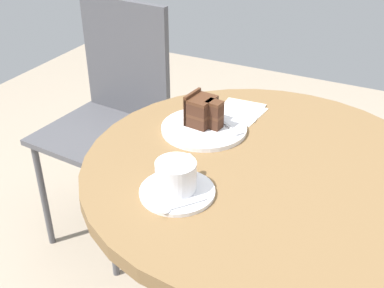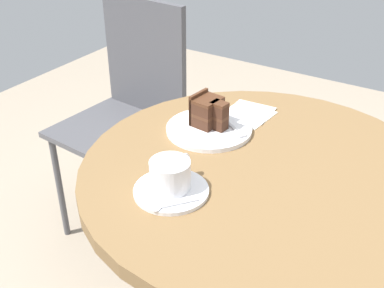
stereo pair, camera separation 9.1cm
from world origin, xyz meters
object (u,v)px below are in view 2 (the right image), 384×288
object	(u,v)px
cake_slice	(208,112)
fork	(233,128)
napkin	(248,113)
saucer	(171,191)
teaspoon	(169,206)
coffee_cup	(171,174)
cafe_chair	(130,103)
cake_plate	(209,129)

from	to	relation	value
cake_slice	fork	bearing A→B (deg)	-75.76
napkin	saucer	bearing A→B (deg)	-176.63
saucer	teaspoon	xyz separation A→B (m)	(-0.05, -0.03, 0.01)
cake_slice	fork	xyz separation A→B (m)	(0.02, -0.06, -0.03)
coffee_cup	cafe_chair	distance (m)	0.80
cake_plate	cafe_chair	world-z (taller)	cafe_chair
cake_plate	cake_slice	world-z (taller)	cake_slice
cake_plate	cake_slice	xyz separation A→B (m)	(0.01, 0.01, 0.04)
saucer	napkin	world-z (taller)	saucer
saucer	teaspoon	distance (m)	0.06
cake_slice	cake_plate	bearing A→B (deg)	-139.03
teaspoon	cake_slice	xyz separation A→B (m)	(0.33, 0.11, 0.04)
saucer	cake_slice	bearing A→B (deg)	15.02
cake_plate	coffee_cup	bearing A→B (deg)	-166.75
saucer	cake_plate	distance (m)	0.28
teaspoon	cake_slice	bearing A→B (deg)	-123.89
cake_plate	fork	bearing A→B (deg)	-65.08
coffee_cup	cake_plate	bearing A→B (deg)	13.25
fork	napkin	distance (m)	0.12
teaspoon	cafe_chair	distance (m)	0.85
teaspoon	napkin	world-z (taller)	teaspoon
fork	teaspoon	bearing A→B (deg)	-51.76
teaspoon	coffee_cup	bearing A→B (deg)	-110.35
cake_plate	cafe_chair	size ratio (longest dim) A/B	0.25
saucer	coffee_cup	xyz separation A→B (m)	(0.01, 0.00, 0.04)
coffee_cup	fork	world-z (taller)	coffee_cup
napkin	coffee_cup	bearing A→B (deg)	-177.21
saucer	cafe_chair	bearing A→B (deg)	45.68
saucer	coffee_cup	size ratio (longest dim) A/B	1.37
fork	cafe_chair	world-z (taller)	cafe_chair
cake_slice	napkin	distance (m)	0.15
cake_plate	fork	xyz separation A→B (m)	(0.03, -0.06, 0.01)
coffee_cup	napkin	size ratio (longest dim) A/B	0.82
coffee_cup	napkin	xyz separation A→B (m)	(0.41, 0.02, -0.04)
saucer	teaspoon	bearing A→B (deg)	-149.56
teaspoon	fork	bearing A→B (deg)	-134.74
cake_plate	napkin	size ratio (longest dim) A/B	1.55
napkin	cake_plate	bearing A→B (deg)	163.27
saucer	coffee_cup	distance (m)	0.04
saucer	teaspoon	size ratio (longest dim) A/B	1.98
saucer	cake_slice	xyz separation A→B (m)	(0.28, 0.08, 0.04)
saucer	coffee_cup	bearing A→B (deg)	36.90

